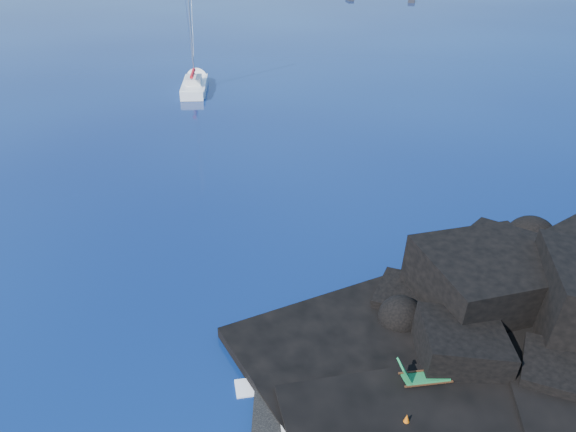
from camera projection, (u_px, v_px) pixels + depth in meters
The scene contains 9 objects.
beach at pixel (382, 427), 18.37m from camera, with size 8.50×6.00×0.70m, color black.
surf_foam at pixel (366, 338), 22.41m from camera, with size 10.00×8.00×0.06m, color white, non-canonical shape.
sailboat at pixel (195, 90), 57.40m from camera, with size 2.37×11.32×11.87m, color white, non-canonical shape.
deck_chair at pixel (426, 372), 19.30m from camera, with size 1.79×0.78×1.23m, color #186F38, non-canonical shape.
towel at pixel (313, 424), 18.01m from camera, with size 2.05×0.97×0.05m, color white.
sunbather at pixel (313, 421), 17.94m from camera, with size 1.73×0.42×0.23m, color tan, non-canonical shape.
marker_cone at pixel (406, 421), 17.78m from camera, with size 0.38×0.38×0.57m, color #D25A0B.
distant_boat_a at pixel (350, 0), 131.55m from camera, with size 1.24×3.98×0.53m, color #242529.
distant_boat_b at pixel (411, 2), 128.53m from camera, with size 1.51×4.85×0.65m, color black.
Camera 1 is at (0.07, -12.34, 14.51)m, focal length 35.00 mm.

